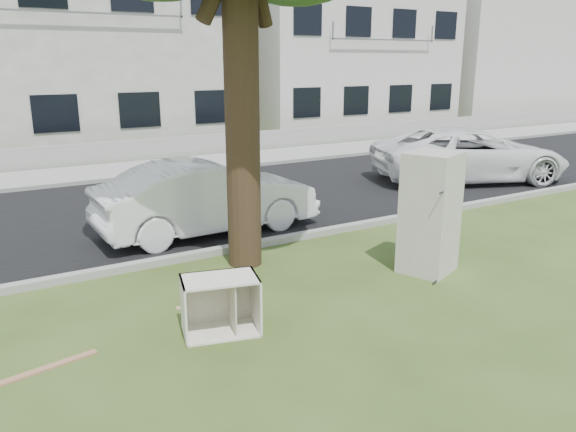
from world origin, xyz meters
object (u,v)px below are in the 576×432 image
cabinet (220,305)px  car_right (470,155)px  fridge (430,213)px  car_center (208,197)px

cabinet → car_right: (9.68, 4.84, 0.38)m
cabinet → car_right: size_ratio=0.17×
fridge → car_center: 4.31m
fridge → cabinet: (-3.70, -0.27, -0.59)m
fridge → car_center: size_ratio=0.45×
cabinet → car_right: bearing=41.0°
car_right → cabinet: bearing=137.5°
fridge → cabinet: size_ratio=2.07×
car_center → car_right: car_right is taller
cabinet → car_center: bearing=83.6°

